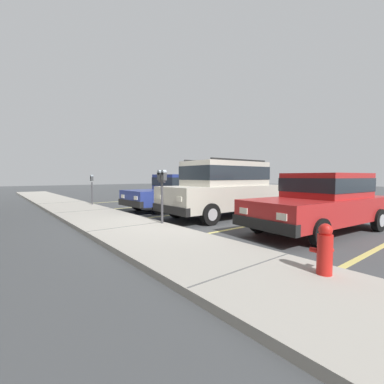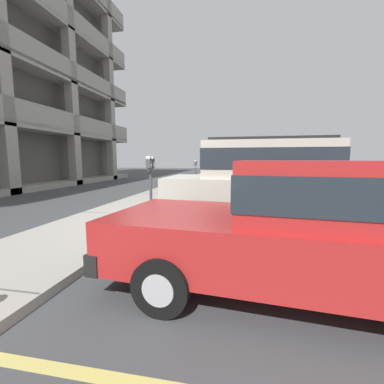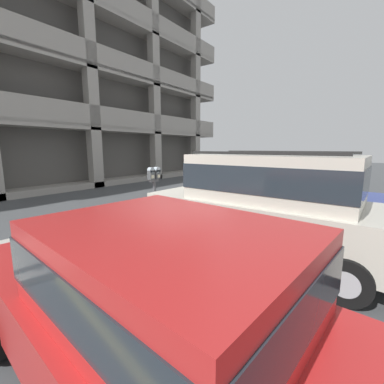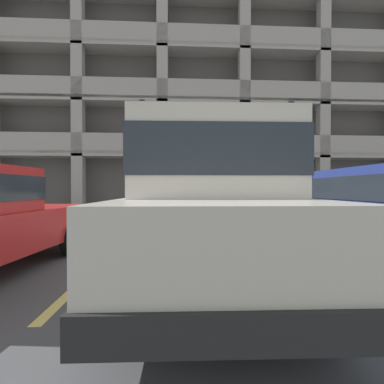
% 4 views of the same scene
% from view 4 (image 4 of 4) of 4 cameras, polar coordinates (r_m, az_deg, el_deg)
% --- Properties ---
extents(ground_plane, '(80.00, 80.00, 0.10)m').
position_cam_4_polar(ground_plane, '(6.26, -0.15, -11.06)').
color(ground_plane, '#444749').
extents(sidewalk, '(40.00, 2.20, 0.12)m').
position_cam_4_polar(sidewalk, '(7.51, -0.63, -8.22)').
color(sidewalk, '#ADA89E').
rests_on(sidewalk, ground_plane).
extents(parking_stall_lines, '(12.72, 4.80, 0.01)m').
position_cam_4_polar(parking_stall_lines, '(5.22, 18.66, -12.87)').
color(parking_stall_lines, '#DBD16B').
rests_on(parking_stall_lines, ground_plane).
extents(silver_suv, '(2.08, 4.81, 2.03)m').
position_cam_4_polar(silver_suv, '(3.70, 2.95, -1.41)').
color(silver_suv, beige).
rests_on(silver_suv, ground_plane).
extents(parking_meter_near, '(0.35, 0.12, 1.52)m').
position_cam_4_polar(parking_meter_near, '(6.47, -1.76, 0.91)').
color(parking_meter_near, '#47474C').
rests_on(parking_meter_near, sidewalk).
extents(parking_garage, '(32.00, 10.00, 19.25)m').
position_cam_4_polar(parking_garage, '(21.02, -5.61, 22.49)').
color(parking_garage, '#54514D').
rests_on(parking_garage, ground_plane).
extents(fire_hydrant, '(0.30, 0.30, 0.70)m').
position_cam_4_polar(fire_hydrant, '(8.17, -36.63, -4.79)').
color(fire_hydrant, red).
rests_on(fire_hydrant, sidewalk).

